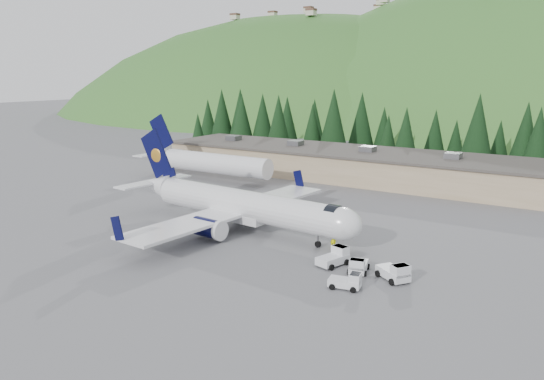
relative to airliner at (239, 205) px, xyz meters
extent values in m
plane|color=slate|center=(1.02, -0.09, -3.09)|extent=(600.00, 600.00, 0.00)
cylinder|color=white|center=(1.02, -0.09, 0.16)|extent=(26.91, 5.81, 3.59)
ellipsoid|color=white|center=(14.32, -1.20, 0.16)|extent=(4.95, 3.96, 3.59)
cylinder|color=black|center=(13.37, -1.12, 0.58)|extent=(1.58, 3.06, 2.96)
cone|color=white|center=(-15.14, 1.27, 0.54)|extent=(6.00, 4.05, 3.59)
cube|color=white|center=(0.07, -0.01, -1.35)|extent=(7.86, 3.68, 0.95)
cube|color=white|center=(-0.88, 0.07, -0.80)|extent=(7.94, 32.75, 0.33)
cube|color=#060832|center=(-0.95, 16.35, 0.44)|extent=(1.94, 0.30, 2.74)
cube|color=#060832|center=(-3.67, -15.96, 0.44)|extent=(1.94, 0.30, 2.74)
cylinder|color=#060832|center=(0.53, 5.51, -1.61)|extent=(4.18, 2.52, 2.19)
cylinder|color=white|center=(2.34, 5.35, -1.61)|extent=(0.77, 2.37, 2.33)
cube|color=white|center=(0.53, 5.51, -1.08)|extent=(2.11, 0.41, 0.86)
cylinder|color=#060832|center=(-0.40, -5.52, -1.61)|extent=(4.18, 2.52, 2.19)
cylinder|color=white|center=(1.41, -5.67, -1.61)|extent=(0.77, 2.37, 2.33)
cube|color=white|center=(-0.40, -5.52, -1.08)|extent=(2.11, 0.41, 0.86)
cube|color=#060832|center=(-14.95, 1.26, 5.00)|extent=(5.90, 0.78, 7.00)
ellipsoid|color=gold|center=(-14.74, 1.43, 4.81)|extent=(1.90, 0.33, 1.89)
ellipsoid|color=gold|center=(-14.77, 1.05, 4.81)|extent=(1.90, 0.33, 1.89)
cube|color=#060832|center=(-12.48, 1.05, 2.52)|extent=(2.64, 0.46, 1.89)
cube|color=white|center=(-15.61, 1.31, 1.01)|extent=(3.47, 12.09, 0.21)
cylinder|color=slate|center=(11.47, -0.96, -2.23)|extent=(0.21, 0.21, 1.72)
cylinder|color=black|center=(11.47, -0.96, -2.73)|extent=(0.74, 0.33, 0.72)
cylinder|color=slate|center=(-1.62, 2.72, -2.13)|extent=(0.25, 0.25, 1.91)
cylinder|color=black|center=(-1.24, 2.69, -2.56)|extent=(1.07, 0.42, 1.05)
cylinder|color=black|center=(-2.00, 2.75, -2.56)|extent=(1.07, 0.42, 1.05)
cylinder|color=slate|center=(-2.05, -2.41, -2.13)|extent=(0.25, 0.25, 1.91)
cylinder|color=black|center=(-1.67, -2.44, -2.56)|extent=(1.07, 0.42, 1.05)
cylinder|color=black|center=(-2.43, -2.38, -2.56)|extent=(1.07, 0.42, 1.05)
cylinder|color=white|center=(-20.98, 21.91, 0.11)|extent=(22.00, 3.60, 3.60)
cone|color=white|center=(-34.98, 21.91, 0.31)|extent=(5.00, 3.60, 3.60)
cube|color=#060832|center=(-33.98, 21.91, 4.91)|extent=(5.82, 0.28, 6.89)
cube|color=white|center=(-34.98, 21.91, 0.91)|extent=(2.40, 11.00, 0.20)
cube|color=silver|center=(18.82, -9.82, -2.56)|extent=(3.08, 1.96, 0.67)
cube|color=silver|center=(19.75, -9.64, -1.99)|extent=(1.19, 1.49, 0.86)
cube|color=black|center=(19.75, -9.64, -1.61)|extent=(1.08, 1.38, 0.10)
cylinder|color=black|center=(19.61, -8.89, -2.82)|extent=(0.56, 0.31, 0.53)
cylinder|color=black|center=(19.90, -10.39, -2.82)|extent=(0.56, 0.31, 0.53)
cylinder|color=black|center=(17.74, -9.26, -2.82)|extent=(0.56, 0.31, 0.53)
cylinder|color=black|center=(18.03, -10.76, -2.82)|extent=(0.56, 0.31, 0.53)
cube|color=silver|center=(21.76, -5.52, -2.47)|extent=(3.74, 3.32, 0.79)
cube|color=silver|center=(22.68, -6.17, -1.79)|extent=(1.83, 1.94, 1.01)
cube|color=black|center=(22.68, -6.17, -1.34)|extent=(1.67, 1.78, 0.11)
cylinder|color=black|center=(23.20, -5.43, -2.77)|extent=(0.66, 0.56, 0.63)
cylinder|color=black|center=(22.17, -6.91, -2.77)|extent=(0.66, 0.56, 0.63)
cylinder|color=black|center=(21.35, -4.14, -2.77)|extent=(0.66, 0.56, 0.63)
cylinder|color=black|center=(20.32, -5.62, -2.77)|extent=(0.66, 0.56, 0.63)
cube|color=silver|center=(15.34, -5.19, -2.47)|extent=(2.58, 3.71, 0.79)
cube|color=silver|center=(15.66, -4.12, -1.80)|extent=(1.83, 1.53, 1.01)
cube|color=black|center=(15.66, -4.12, -1.35)|extent=(1.69, 1.39, 0.11)
cylinder|color=black|center=(14.80, -3.86, -2.77)|extent=(0.42, 0.67, 0.63)
cylinder|color=black|center=(16.53, -4.38, -2.77)|extent=(0.42, 0.67, 0.63)
cylinder|color=black|center=(14.16, -6.01, -2.77)|extent=(0.42, 0.67, 0.63)
cylinder|color=black|center=(15.88, -6.53, -2.77)|extent=(0.42, 0.67, 0.63)
cube|color=tan|center=(-3.98, 37.91, -0.69)|extent=(70.00, 16.00, 4.80)
cube|color=#47423D|center=(-3.98, 37.91, 1.86)|extent=(71.00, 17.00, 0.40)
cube|color=slate|center=(-28.98, 37.91, 2.51)|extent=(2.50, 2.50, 1.00)
cube|color=slate|center=(-13.98, 37.91, 2.51)|extent=(2.50, 2.50, 1.00)
cube|color=slate|center=(1.02, 37.91, 2.51)|extent=(2.50, 2.50, 1.00)
cube|color=slate|center=(16.02, 37.91, 2.51)|extent=(2.50, 2.50, 1.00)
cube|color=silver|center=(18.27, -5.44, -2.53)|extent=(2.20, 3.30, 0.70)
cube|color=silver|center=(18.52, -6.41, -1.93)|extent=(1.61, 1.32, 0.91)
cube|color=black|center=(18.52, -6.41, -1.53)|extent=(1.49, 1.20, 0.10)
cylinder|color=black|center=(19.30, -6.22, -2.81)|extent=(0.35, 0.60, 0.56)
cylinder|color=black|center=(17.74, -6.61, -2.81)|extent=(0.35, 0.60, 0.56)
cylinder|color=black|center=(18.81, -4.26, -2.81)|extent=(0.35, 0.60, 0.56)
cylinder|color=black|center=(17.24, -4.66, -2.81)|extent=(0.35, 0.60, 0.56)
imported|color=#FFFD02|center=(13.01, -0.32, -2.15)|extent=(0.70, 0.48, 1.87)
cone|color=black|center=(-59.27, 66.61, 3.61)|extent=(4.91, 4.91, 10.05)
cone|color=black|center=(-53.76, 55.66, 1.86)|extent=(3.63, 3.63, 7.42)
cone|color=black|center=(-50.79, 62.16, 5.35)|extent=(6.19, 6.19, 12.65)
cone|color=black|center=(-45.71, 63.57, 5.47)|extent=(6.27, 6.27, 12.83)
cone|color=black|center=(-42.47, 59.74, 4.81)|extent=(5.79, 5.79, 11.85)
cone|color=black|center=(-37.84, 62.33, 4.85)|extent=(5.82, 5.82, 11.90)
cone|color=black|center=(-32.14, 65.01, 4.44)|extent=(5.52, 5.52, 11.29)
cone|color=black|center=(-28.03, 54.24, 4.95)|extent=(5.89, 5.89, 12.05)
cone|color=black|center=(-25.71, 67.57, 4.13)|extent=(5.29, 5.29, 10.82)
cone|color=black|center=(-20.35, 56.64, 3.89)|extent=(5.12, 5.12, 10.47)
cone|color=black|center=(-15.00, 56.55, 5.81)|extent=(6.53, 6.53, 13.35)
cone|color=black|center=(-12.21, 65.74, 5.25)|extent=(6.11, 6.11, 12.50)
cone|color=black|center=(-7.14, 67.03, 3.38)|extent=(4.75, 4.75, 9.71)
cone|color=black|center=(-2.74, 58.11, 2.80)|extent=(4.32, 4.32, 8.83)
cone|color=black|center=(2.36, 54.37, 3.91)|extent=(5.13, 5.13, 10.50)
cone|color=black|center=(5.13, 65.71, 3.32)|extent=(4.70, 4.70, 9.61)
cone|color=black|center=(9.34, 66.87, 2.15)|extent=(3.84, 3.84, 7.85)
cone|color=black|center=(15.28, 59.05, 5.54)|extent=(6.33, 6.33, 12.94)
cone|color=black|center=(18.41, 65.75, 2.37)|extent=(4.00, 4.00, 8.19)
cone|color=black|center=(23.52, 63.11, 4.68)|extent=(5.69, 5.69, 11.65)
cone|color=black|center=(26.01, 61.24, 4.23)|extent=(5.37, 5.37, 10.98)
ellipsoid|color=#296025|center=(-88.98, 169.91, -78.09)|extent=(336.00, 240.00, 240.00)
camera|label=1|loc=(37.36, -50.99, 15.88)|focal=35.00mm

